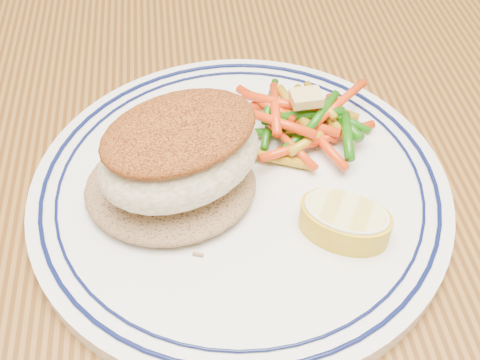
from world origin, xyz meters
name	(u,v)px	position (x,y,z in m)	size (l,w,h in m)	color
dining_table	(260,233)	(0.00, 0.00, 0.65)	(1.50, 0.90, 0.75)	#522F10
plate	(240,190)	(-0.02, -0.04, 0.76)	(0.30, 0.30, 0.02)	white
rice_pilaf	(170,183)	(-0.07, -0.04, 0.78)	(0.12, 0.11, 0.02)	olive
fish_fillet	(180,151)	(-0.06, -0.05, 0.81)	(0.13, 0.12, 0.06)	beige
vegetable_pile	(303,121)	(0.03, 0.01, 0.78)	(0.11, 0.10, 0.03)	red
butter_pat	(306,98)	(0.03, 0.01, 0.80)	(0.02, 0.02, 0.01)	#D7C269
lemon_wedge	(345,220)	(0.04, -0.09, 0.78)	(0.08, 0.08, 0.02)	gold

